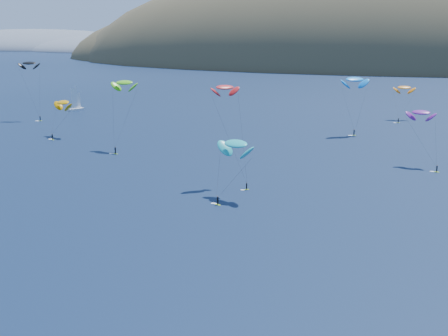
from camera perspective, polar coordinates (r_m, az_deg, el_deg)
name	(u,v)px	position (r m, az deg, el deg)	size (l,w,h in m)	color
island	(404,75)	(599.70, 16.15, 8.17)	(730.00, 300.00, 210.00)	#3D3526
headland	(51,51)	(928.49, -15.50, 10.30)	(460.00, 250.00, 60.00)	slate
sailboat	(76,108)	(276.89, -13.38, 5.35)	(9.05, 8.59, 10.82)	silver
kitesurfer_1	(63,102)	(214.21, -14.51, 5.82)	(9.93, 12.41, 13.72)	#B8F01A
kitesurfer_3	(124,83)	(188.86, -9.11, 7.71)	(9.19, 12.56, 22.11)	#B8F01A
kitesurfer_4	(355,79)	(215.06, 11.87, 7.94)	(10.94, 9.75, 21.29)	#B8F01A
kitesurfer_5	(236,144)	(134.27, 1.08, 2.23)	(10.83, 12.56, 14.49)	#B8F01A
kitesurfer_6	(421,113)	(173.09, 17.58, 4.86)	(9.43, 11.11, 16.06)	#B8F01A
kitesurfer_9	(225,88)	(145.06, 0.08, 7.37)	(11.01, 9.45, 24.46)	#B8F01A
kitesurfer_11	(404,88)	(254.06, 16.17, 7.08)	(8.54, 13.89, 14.54)	#B8F01A
kitesurfer_12	(29,63)	(255.00, -17.40, 9.13)	(11.15, 7.72, 23.88)	#B8F01A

